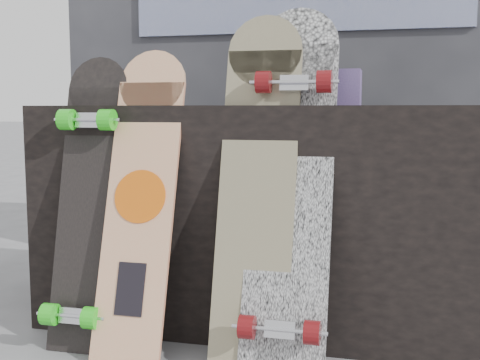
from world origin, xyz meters
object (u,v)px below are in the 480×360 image
(longboard_cascadia, at_px, (291,176))
(skateboard_dark, at_px, (88,197))
(longboard_celtic, at_px, (258,176))
(vendor_table, at_px, (266,214))
(longboard_geisha, at_px, (141,192))

(longboard_cascadia, height_order, skateboard_dark, longboard_cascadia)
(longboard_celtic, bearing_deg, skateboard_dark, -176.81)
(vendor_table, xyz_separation_m, skateboard_dark, (-0.53, -0.35, 0.10))
(vendor_table, xyz_separation_m, longboard_cascadia, (0.14, -0.32, 0.18))
(longboard_cascadia, relative_size, skateboard_dark, 1.16)
(longboard_cascadia, bearing_deg, longboard_celtic, -179.51)
(longboard_celtic, xyz_separation_m, longboard_cascadia, (0.10, 0.00, -0.00))
(longboard_geisha, relative_size, skateboard_dark, 1.02)
(skateboard_dark, bearing_deg, longboard_cascadia, 2.77)
(longboard_cascadia, bearing_deg, longboard_geisha, -174.86)
(vendor_table, height_order, longboard_celtic, longboard_celtic)
(vendor_table, xyz_separation_m, longboard_geisha, (-0.34, -0.36, 0.12))
(vendor_table, bearing_deg, longboard_geisha, -132.78)
(skateboard_dark, bearing_deg, vendor_table, 33.55)
(longboard_geisha, distance_m, skateboard_dark, 0.20)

